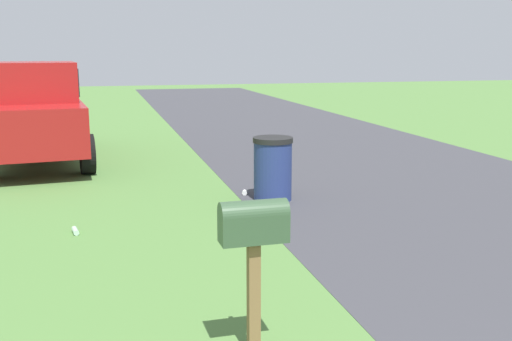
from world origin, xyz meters
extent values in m
cube|color=brown|center=(3.90, 0.19, 0.46)|extent=(0.09, 0.09, 0.92)
cube|color=#334C33|center=(3.90, 0.19, 1.03)|extent=(0.21, 0.51, 0.22)
cylinder|color=#334C33|center=(3.90, 0.19, 1.14)|extent=(0.21, 0.51, 0.20)
cube|color=red|center=(4.01, 0.19, 1.10)|extent=(0.02, 0.04, 0.18)
cube|color=maroon|center=(12.99, 2.60, 0.88)|extent=(5.26, 2.31, 0.90)
cube|color=maroon|center=(12.38, 2.54, 1.71)|extent=(1.89, 1.83, 0.76)
cube|color=black|center=(12.38, 2.54, 1.71)|extent=(1.85, 1.86, 0.53)
cube|color=maroon|center=(14.20, 1.89, 1.39)|extent=(2.65, 0.35, 0.12)
cylinder|color=black|center=(11.41, 1.53, 0.38)|extent=(0.78, 0.33, 0.76)
cylinder|color=black|center=(14.76, 1.87, 0.38)|extent=(0.78, 0.33, 0.76)
cylinder|color=navy|center=(8.57, -1.32, 0.46)|extent=(0.60, 0.60, 0.92)
cylinder|color=black|center=(8.57, -1.32, 0.96)|extent=(0.63, 0.63, 0.08)
cylinder|color=#B2D8BF|center=(7.52, 1.64, 0.04)|extent=(0.23, 0.11, 0.07)
cylinder|color=white|center=(8.99, -0.97, 0.04)|extent=(0.12, 0.11, 0.08)
camera|label=1|loc=(-0.21, 1.25, 2.33)|focal=41.87mm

